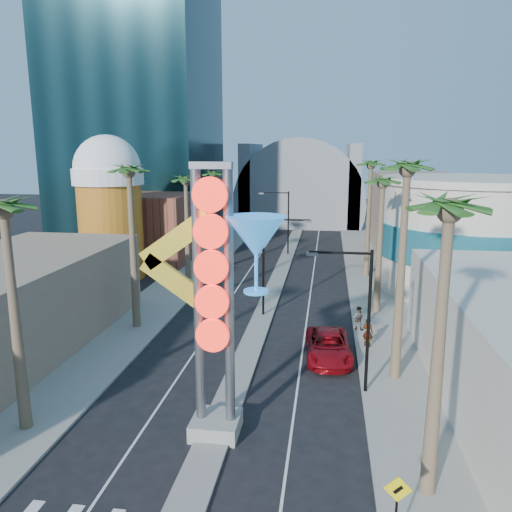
# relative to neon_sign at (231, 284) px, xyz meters

# --- Properties ---
(ground) EXTENTS (240.00, 240.00, 0.00)m
(ground) POSITION_rel_neon_sign_xyz_m (-0.82, -2.96, -7.31)
(ground) COLOR black
(ground) RESTS_ON ground
(sidewalk_west) EXTENTS (5.00, 100.00, 0.15)m
(sidewalk_west) POSITION_rel_neon_sign_xyz_m (-10.32, 32.04, -7.23)
(sidewalk_west) COLOR gray
(sidewalk_west) RESTS_ON ground
(sidewalk_east) EXTENTS (5.00, 100.00, 0.15)m
(sidewalk_east) POSITION_rel_neon_sign_xyz_m (8.68, 32.04, -7.23)
(sidewalk_east) COLOR gray
(sidewalk_east) RESTS_ON ground
(median) EXTENTS (1.60, 84.00, 0.15)m
(median) POSITION_rel_neon_sign_xyz_m (-0.82, 35.04, -7.23)
(median) COLOR gray
(median) RESTS_ON ground
(hotel_tower) EXTENTS (20.00, 20.00, 50.00)m
(hotel_tower) POSITION_rel_neon_sign_xyz_m (-22.82, 49.04, 17.69)
(hotel_tower) COLOR black
(hotel_tower) RESTS_ON ground
(brick_filler_west) EXTENTS (10.00, 10.00, 8.00)m
(brick_filler_west) POSITION_rel_neon_sign_xyz_m (-16.82, 35.04, -3.31)
(brick_filler_west) COLOR brown
(brick_filler_west) RESTS_ON ground
(filler_east) EXTENTS (10.00, 20.00, 10.00)m
(filler_east) POSITION_rel_neon_sign_xyz_m (15.18, 45.04, -2.31)
(filler_east) COLOR #90715C
(filler_east) RESTS_ON ground
(beer_mug) EXTENTS (7.00, 7.00, 14.50)m
(beer_mug) POSITION_rel_neon_sign_xyz_m (-17.82, 27.04, 0.54)
(beer_mug) COLOR #BD5F19
(beer_mug) RESTS_ON ground
(turquoise_building) EXTENTS (16.60, 16.60, 10.60)m
(turquoise_building) POSITION_rel_neon_sign_xyz_m (17.18, 27.04, -2.06)
(turquoise_building) COLOR beige
(turquoise_building) RESTS_ON ground
(canopy) EXTENTS (22.00, 16.00, 22.00)m
(canopy) POSITION_rel_neon_sign_xyz_m (-0.82, 69.04, -3.00)
(canopy) COLOR slate
(canopy) RESTS_ON ground
(neon_sign) EXTENTS (6.53, 2.60, 12.55)m
(neon_sign) POSITION_rel_neon_sign_xyz_m (0.00, 0.00, 0.00)
(neon_sign) COLOR gray
(neon_sign) RESTS_ON ground
(ped_sign) EXTENTS (0.92, 0.12, 2.66)m
(ped_sign) POSITION_rel_neon_sign_xyz_m (6.58, -5.99, -5.42)
(ped_sign) COLOR black
(ped_sign) RESTS_ON sidewalk_east
(streetlight_0) EXTENTS (3.79, 0.25, 8.00)m
(streetlight_0) POSITION_rel_neon_sign_xyz_m (-0.27, 17.04, -2.43)
(streetlight_0) COLOR black
(streetlight_0) RESTS_ON ground
(streetlight_1) EXTENTS (3.79, 0.25, 8.00)m
(streetlight_1) POSITION_rel_neon_sign_xyz_m (-1.36, 41.04, -2.43)
(streetlight_1) COLOR black
(streetlight_1) RESTS_ON ground
(streetlight_2) EXTENTS (3.45, 0.25, 8.00)m
(streetlight_2) POSITION_rel_neon_sign_xyz_m (5.91, 5.04, -2.47)
(streetlight_2) COLOR black
(streetlight_2) RESTS_ON ground
(palm_0) EXTENTS (2.40, 2.40, 11.70)m
(palm_0) POSITION_rel_neon_sign_xyz_m (-9.82, -0.96, 2.62)
(palm_0) COLOR brown
(palm_0) RESTS_ON ground
(palm_1) EXTENTS (2.40, 2.40, 12.70)m
(palm_1) POSITION_rel_neon_sign_xyz_m (-9.82, 13.04, 3.52)
(palm_1) COLOR brown
(palm_1) RESTS_ON ground
(palm_2) EXTENTS (2.40, 2.40, 11.20)m
(palm_2) POSITION_rel_neon_sign_xyz_m (-9.82, 27.04, 2.17)
(palm_2) COLOR brown
(palm_2) RESTS_ON ground
(palm_3) EXTENTS (2.40, 2.40, 11.20)m
(palm_3) POSITION_rel_neon_sign_xyz_m (-9.82, 39.04, 2.17)
(palm_3) COLOR brown
(palm_3) RESTS_ON ground
(palm_4) EXTENTS (2.40, 2.40, 12.20)m
(palm_4) POSITION_rel_neon_sign_xyz_m (8.18, -2.96, 3.07)
(palm_4) COLOR brown
(palm_4) RESTS_ON ground
(palm_5) EXTENTS (2.40, 2.40, 13.20)m
(palm_5) POSITION_rel_neon_sign_xyz_m (8.18, 7.04, 3.96)
(palm_5) COLOR brown
(palm_5) RESTS_ON ground
(palm_6) EXTENTS (2.40, 2.40, 11.70)m
(palm_6) POSITION_rel_neon_sign_xyz_m (8.18, 19.04, 2.62)
(palm_6) COLOR brown
(palm_6) RESTS_ON ground
(palm_7) EXTENTS (2.40, 2.40, 12.70)m
(palm_7) POSITION_rel_neon_sign_xyz_m (8.18, 31.04, 3.52)
(palm_7) COLOR brown
(palm_7) RESTS_ON ground
(red_pickup) EXTENTS (3.16, 6.14, 1.66)m
(red_pickup) POSITION_rel_neon_sign_xyz_m (4.35, 9.44, -6.48)
(red_pickup) COLOR maroon
(red_pickup) RESTS_ON ground
(pedestrian_a) EXTENTS (0.83, 0.70, 1.93)m
(pedestrian_a) POSITION_rel_neon_sign_xyz_m (6.94, 11.52, -6.19)
(pedestrian_a) COLOR gray
(pedestrian_a) RESTS_ON sidewalk_east
(pedestrian_b) EXTENTS (1.00, 0.87, 1.75)m
(pedestrian_b) POSITION_rel_neon_sign_xyz_m (6.48, 14.65, -6.28)
(pedestrian_b) COLOR gray
(pedestrian_b) RESTS_ON sidewalk_east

